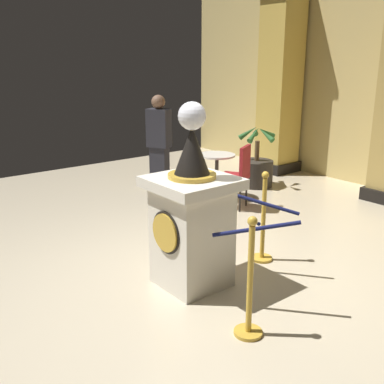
# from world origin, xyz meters

# --- Properties ---
(ground_plane) EXTENTS (10.89, 10.89, 0.00)m
(ground_plane) POSITION_xyz_m (0.00, 0.00, 0.00)
(ground_plane) COLOR beige
(pedestal_clock) EXTENTS (0.77, 0.77, 1.82)m
(pedestal_clock) POSITION_xyz_m (0.11, -0.19, 0.70)
(pedestal_clock) COLOR silver
(pedestal_clock) RESTS_ON ground_plane
(stanchion_near) EXTENTS (0.24, 0.24, 1.03)m
(stanchion_near) POSITION_xyz_m (1.10, -0.38, 0.36)
(stanchion_near) COLOR gold
(stanchion_near) RESTS_ON ground_plane
(stanchion_far) EXTENTS (0.24, 0.24, 1.03)m
(stanchion_far) POSITION_xyz_m (0.16, 0.79, 0.36)
(stanchion_far) COLOR gold
(stanchion_far) RESTS_ON ground_plane
(velvet_rope) EXTENTS (1.08, 1.08, 0.22)m
(velvet_rope) POSITION_xyz_m (0.63, 0.20, 0.79)
(velvet_rope) COLOR #141947
(column_left) EXTENTS (0.75, 0.75, 3.44)m
(column_left) POSITION_xyz_m (-2.61, 4.16, 1.71)
(column_left) COLOR black
(column_left) RESTS_ON ground_plane
(potted_palm_left) EXTENTS (0.68, 0.68, 1.10)m
(potted_palm_left) POSITION_xyz_m (-2.05, 3.00, 0.31)
(potted_palm_left) COLOR #2D2823
(potted_palm_left) RESTS_ON ground_plane
(bystander_guest) EXTENTS (0.42, 0.36, 1.64)m
(bystander_guest) POSITION_xyz_m (-2.64, 1.34, 0.87)
(bystander_guest) COLOR #26262D
(bystander_guest) RESTS_ON ground_plane
(cafe_table) EXTENTS (0.59, 0.59, 0.72)m
(cafe_table) POSITION_xyz_m (-1.96, 1.98, 0.46)
(cafe_table) COLOR #332D28
(cafe_table) RESTS_ON ground_plane
(cafe_chair_red) EXTENTS (0.54, 0.54, 0.96)m
(cafe_chair_red) POSITION_xyz_m (-1.34, 1.87, 0.57)
(cafe_chair_red) COLOR black
(cafe_chair_red) RESTS_ON ground_plane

